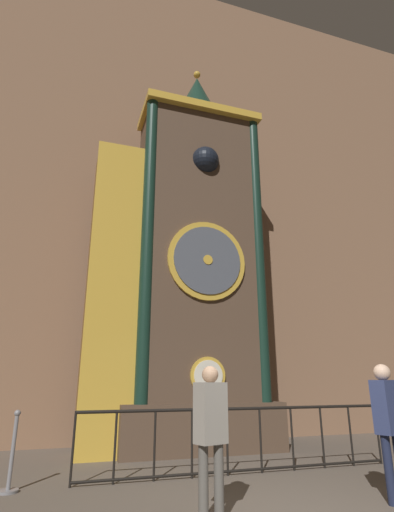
% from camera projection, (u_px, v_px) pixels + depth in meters
% --- Properties ---
extents(cathedral_back_wall, '(24.00, 0.32, 14.64)m').
position_uv_depth(cathedral_back_wall, '(165.00, 175.00, 11.91)').
color(cathedral_back_wall, '#846047').
rests_on(cathedral_back_wall, ground_plane).
extents(clock_tower, '(4.38, 1.80, 9.98)m').
position_uv_depth(clock_tower, '(182.00, 264.00, 9.67)').
color(clock_tower, brown).
rests_on(clock_tower, ground_plane).
extents(railing_fence, '(5.46, 0.05, 1.02)m').
position_uv_depth(railing_fence, '(244.00, 436.00, 6.60)').
color(railing_fence, black).
rests_on(railing_fence, ground_plane).
extents(visitor_near, '(0.39, 0.32, 1.61)m').
position_uv_depth(visitor_near, '(211.00, 425.00, 4.52)').
color(visitor_near, '#58554F').
rests_on(visitor_near, ground_plane).
extents(visitor_far, '(0.39, 0.31, 1.66)m').
position_uv_depth(visitor_far, '(388.00, 417.00, 5.14)').
color(visitor_far, '#1B213A').
rests_on(visitor_far, ground_plane).
extents(stanchion_post, '(0.28, 0.28, 1.05)m').
position_uv_depth(stanchion_post, '(11.00, 465.00, 5.47)').
color(stanchion_post, gray).
rests_on(stanchion_post, ground_plane).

